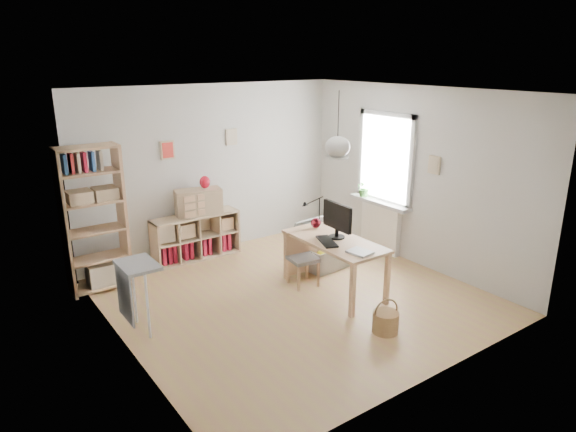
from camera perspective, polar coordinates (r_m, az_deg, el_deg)
ground at (r=6.99m, az=0.77°, el=-8.99°), size 4.50×4.50×0.00m
room_shell at (r=6.58m, az=5.52°, el=7.65°), size 4.50×4.50×4.50m
window_unit at (r=8.33m, az=10.83°, el=6.34°), size 0.07×1.16×1.46m
radiator at (r=8.60m, az=10.24°, el=-1.22°), size 0.10×0.80×0.80m
windowsill at (r=8.44m, az=10.16°, el=1.48°), size 0.22×1.20×0.06m
desk at (r=6.93m, az=5.20°, el=-3.36°), size 0.70×1.50×0.75m
cube_shelf at (r=8.31m, az=-10.40°, el=-2.63°), size 1.40×0.38×0.72m
tall_bookshelf at (r=7.33m, az=-20.87°, el=0.24°), size 0.80×0.38×2.00m
side_table at (r=6.15m, az=-16.85°, el=-6.76°), size 0.40×0.55×0.85m
chair at (r=7.22m, az=1.48°, el=-4.38°), size 0.41×0.41×0.75m
wicker_basket at (r=6.22m, az=10.79°, el=-11.42°), size 0.31×0.31×0.43m
storage_chest at (r=7.91m, az=3.89°, el=-3.97°), size 0.72×0.80×0.70m
monitor at (r=6.90m, az=5.49°, el=-0.28°), size 0.22×0.55×0.48m
keyboard at (r=6.79m, az=4.35°, el=-2.84°), size 0.33×0.49×0.02m
task_lamp at (r=7.32m, az=2.65°, el=0.84°), size 0.37×0.14×0.40m
yarn_ball at (r=7.33m, az=3.10°, el=-0.77°), size 0.14×0.14×0.14m
paper_tray at (r=6.47m, az=7.99°, el=-4.01°), size 0.27×0.32×0.03m
drawer_chest at (r=8.13m, az=-9.92°, el=1.55°), size 0.76×0.47×0.40m
red_vase at (r=8.10m, az=-9.23°, el=3.74°), size 0.16×0.16×0.20m
potted_plant at (r=8.62m, az=8.47°, el=3.11°), size 0.32×0.29×0.29m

